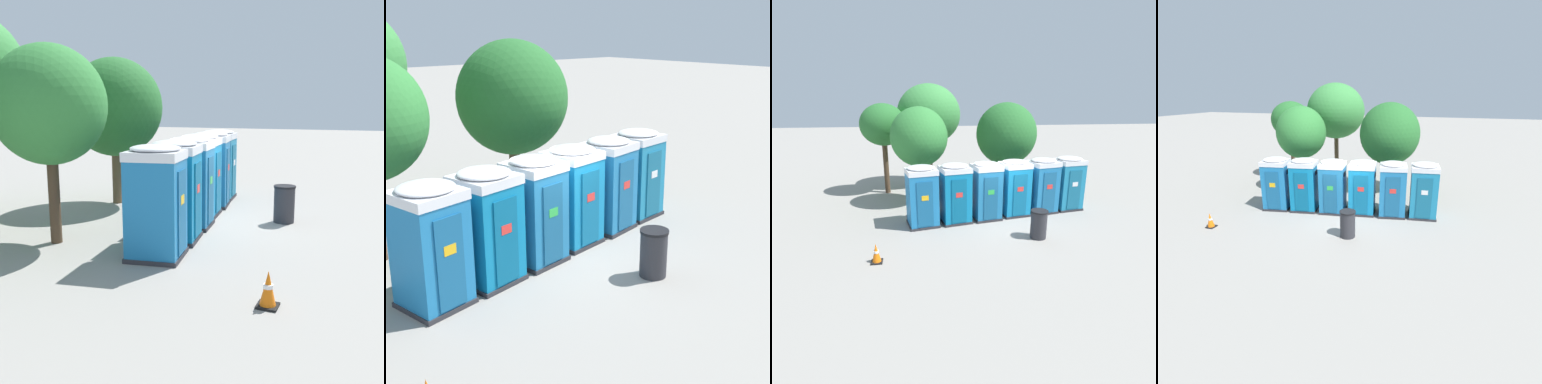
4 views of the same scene
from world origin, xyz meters
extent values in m
plane|color=gray|center=(0.00, 0.00, 0.00)|extent=(120.00, 120.00, 0.00)
cube|color=#2D2D33|center=(-3.55, 0.07, 0.05)|extent=(1.41, 1.39, 0.10)
cube|color=#1C71B0|center=(-3.55, 0.07, 1.15)|extent=(1.34, 1.33, 2.10)
cube|color=#165889|center=(-3.44, -0.50, 1.07)|extent=(0.63, 0.14, 1.85)
cube|color=yellow|center=(-3.44, -0.52, 1.35)|extent=(0.28, 0.06, 0.20)
cube|color=black|center=(-2.96, 0.18, 1.89)|extent=(0.09, 0.36, 0.20)
cube|color=white|center=(-3.55, 0.07, 2.30)|extent=(1.38, 1.37, 0.20)
ellipsoid|color=white|center=(-3.55, 0.07, 2.45)|extent=(1.31, 1.30, 0.18)
cube|color=#2D2D33|center=(-2.16, 0.26, 0.05)|extent=(1.40, 1.39, 0.10)
cube|color=#0D75AB|center=(-2.16, 0.26, 1.15)|extent=(1.33, 1.32, 2.10)
cube|color=#0A5B86|center=(-2.06, -0.32, 1.07)|extent=(0.63, 0.14, 1.85)
cube|color=red|center=(-2.06, -0.33, 1.35)|extent=(0.28, 0.06, 0.20)
cube|color=black|center=(-1.58, 0.36, 1.89)|extent=(0.09, 0.36, 0.20)
cube|color=white|center=(-2.16, 0.26, 2.30)|extent=(1.37, 1.36, 0.20)
ellipsoid|color=white|center=(-2.16, 0.26, 2.45)|extent=(1.31, 1.30, 0.18)
cube|color=#2D2D33|center=(-0.77, 0.43, 0.05)|extent=(1.32, 1.35, 0.10)
cube|color=#1E70A8|center=(-0.77, 0.43, 1.15)|extent=(1.26, 1.29, 2.10)
cube|color=#175783|center=(-0.69, -0.15, 1.07)|extent=(0.61, 0.12, 1.85)
cube|color=green|center=(-0.69, -0.16, 1.35)|extent=(0.28, 0.05, 0.20)
cube|color=black|center=(-0.21, 0.51, 1.89)|extent=(0.07, 0.36, 0.20)
cube|color=white|center=(-0.77, 0.43, 2.30)|extent=(1.30, 1.32, 0.20)
ellipsoid|color=white|center=(-0.77, 0.43, 2.45)|extent=(1.24, 1.26, 0.18)
cube|color=#2D2D33|center=(0.61, 0.69, 0.05)|extent=(1.37, 1.35, 0.10)
cube|color=#127EBA|center=(0.61, 0.69, 1.15)|extent=(1.30, 1.29, 2.10)
cube|color=#0E6291|center=(0.69, 0.11, 1.07)|extent=(0.63, 0.12, 1.85)
cube|color=red|center=(0.69, 0.10, 1.35)|extent=(0.28, 0.05, 0.20)
cube|color=black|center=(1.19, 0.78, 1.89)|extent=(0.07, 0.36, 0.20)
cube|color=white|center=(0.61, 0.69, 2.30)|extent=(1.34, 1.33, 0.20)
ellipsoid|color=white|center=(0.61, 0.69, 2.45)|extent=(1.27, 1.26, 0.18)
cube|color=#2D2D33|center=(2.00, 0.84, 0.05)|extent=(1.42, 1.40, 0.10)
cube|color=#1E72AD|center=(2.00, 0.84, 1.15)|extent=(1.35, 1.33, 2.10)
cube|color=#175987|center=(2.10, 0.27, 1.07)|extent=(0.64, 0.15, 1.85)
cube|color=red|center=(2.11, 0.25, 1.35)|extent=(0.28, 0.06, 0.20)
cube|color=black|center=(2.58, 0.95, 1.89)|extent=(0.09, 0.36, 0.20)
cube|color=white|center=(2.00, 0.84, 2.30)|extent=(1.39, 1.37, 0.20)
ellipsoid|color=white|center=(2.00, 0.84, 2.45)|extent=(1.33, 1.31, 0.18)
cube|color=#2D2D33|center=(3.38, 1.07, 0.05)|extent=(1.37, 1.34, 0.10)
cube|color=teal|center=(3.38, 1.07, 1.15)|extent=(1.30, 1.28, 2.10)
cube|color=#156284|center=(3.45, 0.49, 1.07)|extent=(0.64, 0.11, 1.85)
cube|color=white|center=(3.45, 0.47, 1.35)|extent=(0.28, 0.04, 0.20)
cube|color=black|center=(3.97, 1.14, 1.89)|extent=(0.07, 0.36, 0.20)
cube|color=white|center=(3.38, 1.07, 2.30)|extent=(1.34, 1.31, 0.20)
ellipsoid|color=white|center=(3.38, 1.07, 2.45)|extent=(1.28, 1.25, 0.18)
cylinder|color=#4C3826|center=(-3.51, 2.90, 1.30)|extent=(0.28, 0.28, 2.59)
ellipsoid|color=#337F38|center=(-3.51, 2.90, 3.38)|extent=(2.75, 2.75, 2.84)
cylinder|color=brown|center=(-2.81, 6.62, 1.68)|extent=(0.28, 0.28, 3.35)
ellipsoid|color=#3D8C42|center=(-2.81, 6.62, 4.31)|extent=(3.72, 3.72, 3.48)
cylinder|color=brown|center=(1.20, 4.07, 1.21)|extent=(0.33, 0.33, 2.42)
ellipsoid|color=#286B2D|center=(1.20, 4.07, 3.33)|extent=(3.25, 3.25, 3.33)
cylinder|color=#4C3826|center=(-5.36, 5.27, 1.60)|extent=(0.28, 0.28, 3.20)
ellipsoid|color=#286B2D|center=(-5.36, 5.27, 3.82)|extent=(2.49, 2.49, 2.25)
cylinder|color=#2D2D33|center=(0.72, -1.92, 0.51)|extent=(0.60, 0.60, 1.03)
cylinder|color=black|center=(0.72, -1.92, 1.06)|extent=(0.64, 0.64, 0.06)
cube|color=black|center=(-5.13, -2.83, 0.02)|extent=(0.36, 0.36, 0.04)
cone|color=orange|center=(-5.13, -2.83, 0.34)|extent=(0.28, 0.28, 0.60)
cylinder|color=white|center=(-5.13, -2.83, 0.37)|extent=(0.17, 0.17, 0.07)
camera|label=1|loc=(-12.15, -4.40, 3.30)|focal=42.00mm
camera|label=2|loc=(-7.69, -8.98, 5.35)|focal=50.00mm
camera|label=3|loc=(-3.79, -11.76, 4.87)|focal=28.00mm
camera|label=4|loc=(4.02, -12.20, 5.50)|focal=28.00mm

